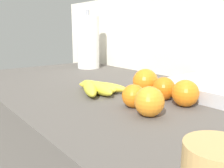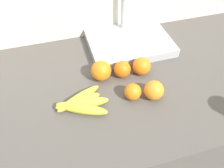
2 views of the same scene
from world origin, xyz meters
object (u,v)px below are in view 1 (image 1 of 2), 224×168
object	(u,v)px
orange_back_right	(134,96)
orange_center	(185,93)
orange_front	(164,88)
orange_back_left	(149,102)
orange_far_right	(145,81)
banana_bunch	(96,87)
paper_towel_roll	(88,42)

from	to	relation	value
orange_back_right	orange_center	size ratio (longest dim) A/B	0.86
orange_front	orange_center	size ratio (longest dim) A/B	0.93
orange_center	orange_back_left	world-z (taller)	same
orange_front	orange_far_right	size ratio (longest dim) A/B	0.84
banana_bunch	orange_far_right	distance (m)	0.17
orange_center	banana_bunch	bearing A→B (deg)	-158.84
orange_back_left	orange_far_right	size ratio (longest dim) A/B	0.90
orange_back_right	orange_center	bearing A→B (deg)	55.54
orange_front	orange_far_right	bearing A→B (deg)	173.90
orange_front	orange_back_right	distance (m)	0.13
orange_front	orange_far_right	world-z (taller)	orange_far_right
orange_center	orange_back_left	size ratio (longest dim) A/B	1.01
banana_bunch	orange_back_right	size ratio (longest dim) A/B	3.10
paper_towel_roll	orange_back_left	bearing A→B (deg)	-22.71
orange_front	orange_back_right	bearing A→B (deg)	-89.74
orange_front	banana_bunch	bearing A→B (deg)	-149.76
orange_back_left	orange_center	bearing A→B (deg)	87.96
orange_back_right	orange_far_right	bearing A→B (deg)	123.02
banana_bunch	orange_back_left	distance (m)	0.28
orange_center	orange_back_left	xyz separation A→B (m)	(-0.00, -0.14, -0.00)
orange_back_left	orange_far_right	distance (m)	0.23
orange_center	paper_towel_roll	distance (m)	0.80
orange_back_right	orange_far_right	xyz separation A→B (m)	(-0.09, 0.13, 0.01)
orange_center	orange_far_right	size ratio (longest dim) A/B	0.90
orange_center	paper_towel_roll	size ratio (longest dim) A/B	0.24
orange_back_right	orange_center	world-z (taller)	orange_center
orange_front	paper_towel_roll	distance (m)	0.72
paper_towel_roll	orange_front	bearing A→B (deg)	-14.34
orange_front	paper_towel_roll	size ratio (longest dim) A/B	0.22
banana_bunch	orange_front	world-z (taller)	orange_front
banana_bunch	orange_center	bearing A→B (deg)	21.16
banana_bunch	orange_far_right	bearing A→B (deg)	48.50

